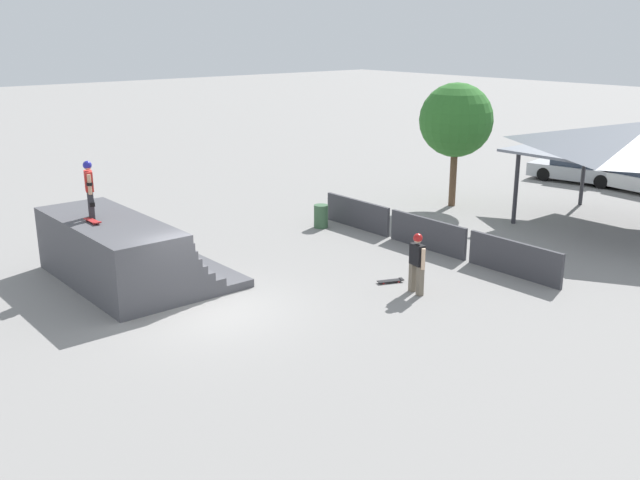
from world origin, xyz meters
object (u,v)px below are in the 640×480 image
object	(u,v)px
skateboard_on_deck	(93,221)
bystander_walking	(417,258)
skateboard_on_ground	(391,281)
tree_beside_pavilion	(456,120)
parked_car_silver	(578,169)
parked_car_white	(639,178)
skater_on_deck	(89,185)
trash_bin	(321,216)

from	to	relation	value
skateboard_on_deck	bystander_walking	xyz separation A→B (m)	(6.10, 6.56, -0.93)
skateboard_on_ground	tree_beside_pavilion	world-z (taller)	tree_beside_pavilion
parked_car_silver	parked_car_white	size ratio (longest dim) A/B	1.03
tree_beside_pavilion	parked_car_silver	size ratio (longest dim) A/B	1.06
skateboard_on_deck	parked_car_white	size ratio (longest dim) A/B	0.17
skater_on_deck	trash_bin	bearing A→B (deg)	110.82
skateboard_on_deck	bystander_walking	distance (m)	9.01
parked_car_white	skateboard_on_ground	bearing A→B (deg)	-79.10
bystander_walking	trash_bin	size ratio (longest dim) A/B	2.03
skateboard_on_ground	parked_car_white	size ratio (longest dim) A/B	0.17
skateboard_on_deck	parked_car_white	distance (m)	24.04
tree_beside_pavilion	parked_car_white	world-z (taller)	tree_beside_pavilion
skateboard_on_deck	parked_car_silver	world-z (taller)	skateboard_on_deck
trash_bin	parked_car_silver	distance (m)	14.71
skateboard_on_ground	tree_beside_pavilion	size ratio (longest dim) A/B	0.16
skater_on_deck	parked_car_silver	xyz separation A→B (m)	(1.30, 23.33, -2.23)
skater_on_deck	tree_beside_pavilion	size ratio (longest dim) A/B	0.33
bystander_walking	parked_car_white	world-z (taller)	bystander_walking
skateboard_on_ground	tree_beside_pavilion	bearing A→B (deg)	52.56
tree_beside_pavilion	parked_car_silver	distance (m)	8.83
skater_on_deck	skateboard_on_ground	distance (m)	8.97
skateboard_on_deck	skateboard_on_ground	bearing A→B (deg)	51.55
bystander_walking	parked_car_silver	xyz separation A→B (m)	(-5.31, 16.96, -0.41)
skateboard_on_deck	skateboard_on_ground	distance (m)	8.57
skater_on_deck	parked_car_white	xyz separation A→B (m)	(4.19, 23.53, -2.23)
skateboard_on_ground	tree_beside_pavilion	distance (m)	10.50
skateboard_on_ground	trash_bin	size ratio (longest dim) A/B	0.94
skateboard_on_deck	trash_bin	world-z (taller)	skateboard_on_deck
skateboard_on_ground	tree_beside_pavilion	xyz separation A→B (m)	(-4.99, 8.56, 3.45)
skateboard_on_deck	skateboard_on_ground	xyz separation A→B (m)	(5.06, 6.65, -1.89)
tree_beside_pavilion	trash_bin	xyz separation A→B (m)	(-0.88, -6.32, -3.09)
trash_bin	parked_car_silver	xyz separation A→B (m)	(1.60, 14.62, 0.18)
skateboard_on_deck	trash_bin	distance (m)	9.06
parked_car_silver	parked_car_white	world-z (taller)	same
skateboard_on_deck	parked_car_white	world-z (taller)	skateboard_on_deck
skater_on_deck	trash_bin	size ratio (longest dim) A/B	1.94
bystander_walking	parked_car_silver	size ratio (longest dim) A/B	0.37
skater_on_deck	parked_car_white	size ratio (longest dim) A/B	0.36
skater_on_deck	skateboard_on_deck	size ratio (longest dim) A/B	2.14
skater_on_deck	parked_car_silver	distance (m)	23.47
skater_on_deck	bystander_walking	world-z (taller)	skater_on_deck
skater_on_deck	parked_car_silver	bearing A→B (deg)	105.67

